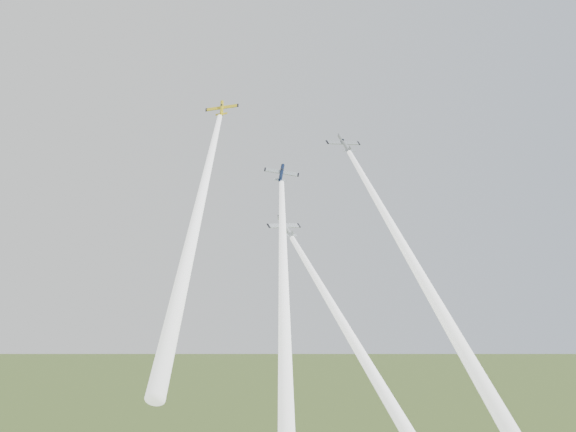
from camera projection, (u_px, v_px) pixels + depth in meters
The scene contains 8 objects.
plane_yellow at pixel (222, 108), 142.67m from camera, with size 6.67×6.62×1.05m, color yellow, non-canonical shape.
smoke_trail_yellow at pixel (195, 225), 113.86m from camera, with size 2.58×2.58×67.23m, color white, non-canonical shape.
plane_navy at pixel (281, 173), 139.74m from camera, with size 6.85×6.79×1.07m, color #0C1837, non-canonical shape.
smoke_trail_navy at pixel (284, 309), 111.00m from camera, with size 2.58×2.58×66.96m, color white, non-canonical shape.
plane_silver_right at pixel (344, 143), 151.67m from camera, with size 7.71×7.65×1.21m, color #A2A9AF, non-canonical shape.
smoke_trail_silver_right at pixel (418, 272), 122.51m from camera, with size 2.58×2.58×72.98m, color white, non-canonical shape.
plane_silver_low at pixel (285, 227), 136.00m from camera, with size 7.12×7.06×1.12m, color silver, non-canonical shape.
smoke_trail_silver_low at pixel (370, 369), 112.83m from camera, with size 2.58×2.58×62.69m, color white, non-canonical shape.
Camera 1 is at (-44.36, -133.91, 76.49)m, focal length 45.00 mm.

